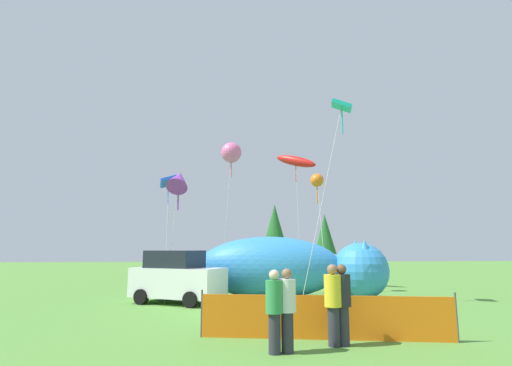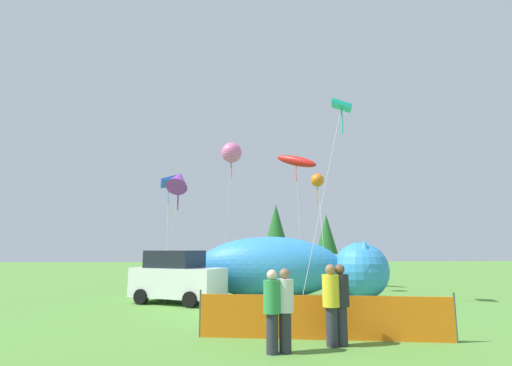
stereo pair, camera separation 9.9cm
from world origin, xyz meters
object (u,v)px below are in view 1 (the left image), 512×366
object	(u,v)px
kite_teal_diamond	(341,110)
spectator_in_grey_shirt	(333,301)
parked_car	(177,277)
folding_chair	(339,299)
spectator_in_blue_shirt	(287,306)
spectator_in_green_shirt	(342,301)
spectator_in_yellow_shirt	(274,307)
kite_red_lizard	(296,161)
kite_orange_flower	(317,181)
kite_blue_box	(168,183)
inflatable_cat	(288,270)
kite_purple_delta	(179,180)
kite_pink_octopus	(231,153)

from	to	relation	value
kite_teal_diamond	spectator_in_grey_shirt	bearing A→B (deg)	-110.00
parked_car	folding_chair	size ratio (longest dim) A/B	4.54
parked_car	spectator_in_grey_shirt	world-z (taller)	parked_car
spectator_in_blue_shirt	spectator_in_green_shirt	bearing A→B (deg)	20.97
kite_teal_diamond	spectator_in_yellow_shirt	bearing A→B (deg)	-118.07
spectator_in_yellow_shirt	kite_red_lizard	bearing A→B (deg)	77.39
folding_chair	kite_teal_diamond	bearing A→B (deg)	154.99
spectator_in_green_shirt	kite_orange_flower	bearing A→B (deg)	79.01
folding_chair	kite_blue_box	world-z (taller)	kite_blue_box
inflatable_cat	kite_purple_delta	xyz separation A→B (m)	(-4.97, -1.91, 3.87)
kite_purple_delta	kite_blue_box	xyz separation A→B (m)	(-1.17, 5.43, 0.74)
parked_car	inflatable_cat	size ratio (longest dim) A/B	0.47
inflatable_cat	spectator_in_grey_shirt	bearing A→B (deg)	-82.96
kite_orange_flower	kite_teal_diamond	world-z (taller)	kite_teal_diamond
folding_chair	kite_orange_flower	xyz separation A→B (m)	(1.08, 7.24, 5.44)
inflatable_cat	spectator_in_blue_shirt	world-z (taller)	inflatable_cat
kite_red_lizard	kite_pink_octopus	size ratio (longest dim) A/B	1.08
inflatable_cat	kite_orange_flower	world-z (taller)	kite_orange_flower
parked_car	kite_blue_box	distance (m)	6.89
parked_car	spectator_in_blue_shirt	bearing A→B (deg)	-40.39
spectator_in_blue_shirt	kite_orange_flower	xyz separation A→B (m)	(3.68, 12.07, 4.99)
parked_car	folding_chair	bearing A→B (deg)	-3.43
kite_purple_delta	kite_pink_octopus	size ratio (longest dim) A/B	0.76
spectator_in_grey_shirt	kite_orange_flower	bearing A→B (deg)	77.89
kite_orange_flower	spectator_in_green_shirt	bearing A→B (deg)	-100.99
spectator_in_green_shirt	parked_car	bearing A→B (deg)	121.37
folding_chair	spectator_in_yellow_shirt	world-z (taller)	spectator_in_yellow_shirt
spectator_in_green_shirt	kite_purple_delta	xyz separation A→B (m)	(-4.82, 7.22, 4.15)
kite_blue_box	spectator_in_green_shirt	bearing A→B (deg)	-64.67
parked_car	kite_teal_diamond	distance (m)	10.32
spectator_in_grey_shirt	spectator_in_green_shirt	world-z (taller)	spectator_in_grey_shirt
kite_red_lizard	spectator_in_green_shirt	bearing A→B (deg)	-96.31
inflatable_cat	kite_orange_flower	size ratio (longest dim) A/B	1.42
kite_red_lizard	kite_orange_flower	world-z (taller)	kite_red_lizard
spectator_in_blue_shirt	kite_pink_octopus	xyz separation A→B (m)	(-1.08, 11.00, 6.21)
kite_red_lizard	kite_blue_box	xyz separation A→B (m)	(-7.56, -1.50, -1.73)
inflatable_cat	kite_orange_flower	xyz separation A→B (m)	(2.08, 2.38, 4.67)
inflatable_cat	kite_pink_octopus	bearing A→B (deg)	163.50
folding_chair	spectator_in_green_shirt	xyz separation A→B (m)	(-1.15, -4.28, 0.49)
kite_red_lizard	kite_teal_diamond	world-z (taller)	kite_teal_diamond
spectator_in_green_shirt	kite_blue_box	bearing A→B (deg)	115.33
inflatable_cat	spectator_in_blue_shirt	bearing A→B (deg)	-89.81
kite_blue_box	parked_car	bearing A→B (deg)	-76.16
kite_teal_diamond	kite_blue_box	bearing A→B (deg)	145.68
spectator_in_yellow_shirt	kite_red_lizard	size ratio (longest dim) A/B	0.22
spectator_in_green_shirt	kite_blue_box	size ratio (longest dim) A/B	0.30
spectator_in_green_shirt	spectator_in_yellow_shirt	distance (m)	1.86
spectator_in_yellow_shirt	kite_orange_flower	size ratio (longest dim) A/B	0.28
spectator_in_blue_shirt	kite_blue_box	xyz separation A→B (m)	(-4.55, 13.21, 4.92)
inflatable_cat	spectator_in_yellow_shirt	xyz separation A→B (m)	(-1.90, -9.77, -0.33)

